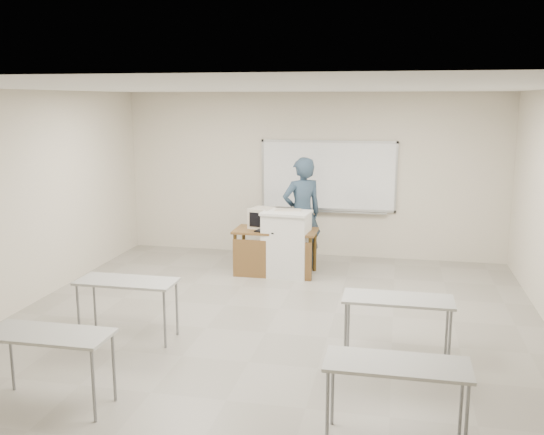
% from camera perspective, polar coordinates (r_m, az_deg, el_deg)
% --- Properties ---
extents(floor, '(7.00, 8.00, 0.01)m').
position_cam_1_polar(floor, '(7.71, -0.61, -10.81)').
color(floor, gray).
rests_on(floor, ground).
extents(whiteboard, '(2.48, 0.10, 1.31)m').
position_cam_1_polar(whiteboard, '(11.11, 5.30, 3.85)').
color(whiteboard, white).
rests_on(whiteboard, floor).
extents(student_desks, '(4.40, 2.20, 0.73)m').
position_cam_1_polar(student_desks, '(6.25, -3.32, -9.56)').
color(student_desks, '#9B9A96').
rests_on(student_desks, floor).
extents(instructor_desk, '(1.36, 0.68, 0.75)m').
position_cam_1_polar(instructor_desk, '(9.95, 0.21, -2.50)').
color(instructor_desk, brown).
rests_on(instructor_desk, floor).
extents(podium, '(0.77, 0.56, 1.08)m').
position_cam_1_polar(podium, '(9.92, 1.36, -2.49)').
color(podium, silver).
rests_on(podium, floor).
extents(crt_monitor, '(0.37, 0.42, 0.35)m').
position_cam_1_polar(crt_monitor, '(10.15, -0.90, -0.03)').
color(crt_monitor, '#B5AB9A').
rests_on(crt_monitor, instructor_desk).
extents(laptop, '(0.36, 0.33, 0.26)m').
position_cam_1_polar(laptop, '(9.90, -0.37, -0.93)').
color(laptop, black).
rests_on(laptop, instructor_desk).
extents(mouse, '(0.10, 0.08, 0.04)m').
position_cam_1_polar(mouse, '(9.78, 1.26, -1.34)').
color(mouse, '#94979B').
rests_on(mouse, instructor_desk).
extents(keyboard, '(0.45, 0.21, 0.02)m').
position_cam_1_polar(keyboard, '(9.89, 1.51, 0.71)').
color(keyboard, '#B5AB9A').
rests_on(keyboard, podium).
extents(presenter, '(0.84, 0.77, 1.92)m').
position_cam_1_polar(presenter, '(10.27, 2.83, 0.35)').
color(presenter, black).
rests_on(presenter, floor).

